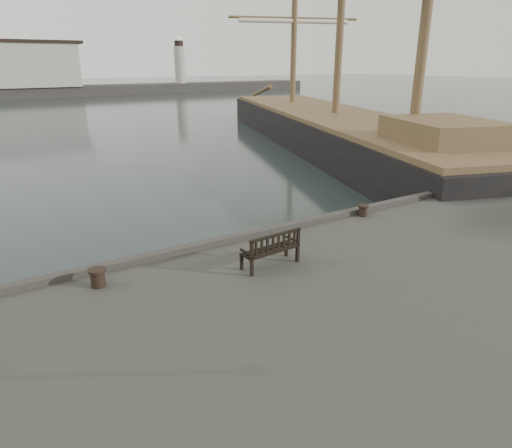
{
  "coord_description": "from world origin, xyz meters",
  "views": [
    {
      "loc": [
        -6.36,
        -11.34,
        6.67
      ],
      "look_at": [
        0.47,
        -0.5,
        2.1
      ],
      "focal_mm": 32.0,
      "sensor_mm": 36.0,
      "label": 1
    }
  ],
  "objects_px": {
    "bench": "(271,255)",
    "tall_ship_main": "(334,137)",
    "bollard_left": "(98,278)",
    "bollard_right": "(363,210)"
  },
  "relations": [
    {
      "from": "bollard_left",
      "to": "tall_ship_main",
      "type": "bearing_deg",
      "value": 37.72
    },
    {
      "from": "bench",
      "to": "tall_ship_main",
      "type": "bearing_deg",
      "value": 41.23
    },
    {
      "from": "bollard_left",
      "to": "bollard_right",
      "type": "xyz_separation_m",
      "value": [
        9.22,
        0.48,
        -0.02
      ]
    },
    {
      "from": "bench",
      "to": "bollard_right",
      "type": "distance_m",
      "value": 5.34
    },
    {
      "from": "bench",
      "to": "tall_ship_main",
      "type": "relative_size",
      "value": 0.04
    },
    {
      "from": "bench",
      "to": "bollard_left",
      "type": "distance_m",
      "value": 4.34
    },
    {
      "from": "bench",
      "to": "bollard_right",
      "type": "height_order",
      "value": "bench"
    },
    {
      "from": "bollard_right",
      "to": "tall_ship_main",
      "type": "distance_m",
      "value": 22.91
    },
    {
      "from": "bollard_left",
      "to": "bollard_right",
      "type": "relative_size",
      "value": 1.12
    },
    {
      "from": "bench",
      "to": "bollard_left",
      "type": "bearing_deg",
      "value": 159.57
    }
  ]
}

